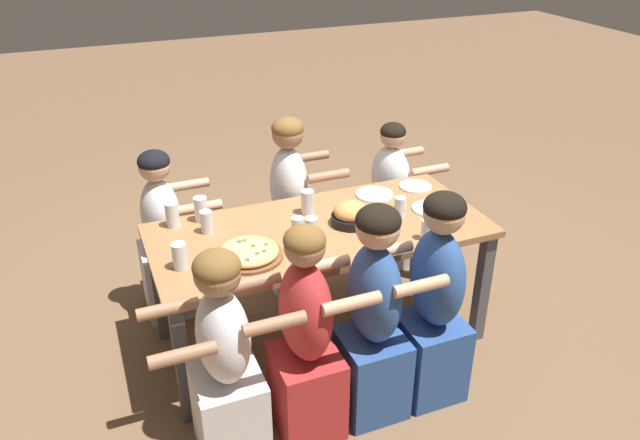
% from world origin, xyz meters
% --- Properties ---
extents(ground_plane, '(18.00, 18.00, 0.00)m').
position_xyz_m(ground_plane, '(0.00, 0.00, 0.00)').
color(ground_plane, brown).
rests_on(ground_plane, ground).
extents(dining_table, '(1.91, 0.86, 0.77)m').
position_xyz_m(dining_table, '(0.00, 0.00, 0.69)').
color(dining_table, '#996B42').
rests_on(dining_table, ground).
extents(pizza_board_main, '(0.36, 0.36, 0.05)m').
position_xyz_m(pizza_board_main, '(-0.46, -0.16, 0.80)').
color(pizza_board_main, brown).
rests_on(pizza_board_main, dining_table).
extents(skillet_bowl, '(0.33, 0.23, 0.13)m').
position_xyz_m(skillet_bowl, '(0.18, -0.02, 0.83)').
color(skillet_bowl, black).
rests_on(skillet_bowl, dining_table).
extents(empty_plate_a, '(0.23, 0.23, 0.02)m').
position_xyz_m(empty_plate_a, '(0.48, 0.27, 0.78)').
color(empty_plate_a, white).
rests_on(empty_plate_a, dining_table).
extents(empty_plate_b, '(0.24, 0.24, 0.02)m').
position_xyz_m(empty_plate_b, '(0.71, -0.04, 0.78)').
color(empty_plate_b, white).
rests_on(empty_plate_b, dining_table).
extents(empty_plate_c, '(0.21, 0.21, 0.02)m').
position_xyz_m(empty_plate_c, '(0.77, 0.27, 0.78)').
color(empty_plate_c, white).
rests_on(empty_plate_c, dining_table).
extents(drinking_glass_a, '(0.06, 0.06, 0.12)m').
position_xyz_m(drinking_glass_a, '(0.49, -0.34, 0.83)').
color(drinking_glass_a, silver).
rests_on(drinking_glass_a, dining_table).
extents(drinking_glass_b, '(0.07, 0.07, 0.13)m').
position_xyz_m(drinking_glass_b, '(-0.60, 0.19, 0.83)').
color(drinking_glass_b, silver).
rests_on(drinking_glass_b, dining_table).
extents(drinking_glass_c, '(0.07, 0.07, 0.11)m').
position_xyz_m(drinking_glass_c, '(-0.15, -0.03, 0.83)').
color(drinking_glass_c, silver).
rests_on(drinking_glass_c, dining_table).
extents(drinking_glass_d, '(0.08, 0.08, 0.15)m').
position_xyz_m(drinking_glass_d, '(-0.60, 0.34, 0.84)').
color(drinking_glass_d, silver).
rests_on(drinking_glass_d, dining_table).
extents(drinking_glass_e, '(0.07, 0.07, 0.13)m').
position_xyz_m(drinking_glass_e, '(0.48, -0.06, 0.83)').
color(drinking_glass_e, silver).
rests_on(drinking_glass_e, dining_table).
extents(drinking_glass_f, '(0.08, 0.08, 0.15)m').
position_xyz_m(drinking_glass_f, '(-0.77, 0.33, 0.85)').
color(drinking_glass_f, silver).
rests_on(drinking_glass_f, dining_table).
extents(drinking_glass_g, '(0.07, 0.07, 0.11)m').
position_xyz_m(drinking_glass_g, '(0.64, -0.27, 0.82)').
color(drinking_glass_g, silver).
rests_on(drinking_glass_g, dining_table).
extents(drinking_glass_h, '(0.07, 0.07, 0.14)m').
position_xyz_m(drinking_glass_h, '(-0.10, -0.12, 0.84)').
color(drinking_glass_h, silver).
rests_on(drinking_glass_h, dining_table).
extents(drinking_glass_i, '(0.08, 0.08, 0.14)m').
position_xyz_m(drinking_glass_i, '(-0.81, -0.13, 0.84)').
color(drinking_glass_i, silver).
rests_on(drinking_glass_i, dining_table).
extents(drinking_glass_j, '(0.08, 0.08, 0.15)m').
position_xyz_m(drinking_glass_j, '(0.00, 0.20, 0.85)').
color(drinking_glass_j, silver).
rests_on(drinking_glass_j, dining_table).
extents(diner_near_midleft, '(0.51, 0.40, 1.18)m').
position_xyz_m(diner_near_midleft, '(-0.34, -0.65, 0.54)').
color(diner_near_midleft, '#B22D2D').
rests_on(diner_near_midleft, ground).
extents(diner_far_right, '(0.51, 0.40, 1.08)m').
position_xyz_m(diner_far_right, '(0.80, 0.65, 0.49)').
color(diner_far_right, silver).
rests_on(diner_far_right, ground).
extents(diner_far_left, '(0.51, 0.40, 1.12)m').
position_xyz_m(diner_far_left, '(-0.79, 0.65, 0.51)').
color(diner_far_left, silver).
rests_on(diner_far_left, ground).
extents(diner_far_center, '(0.51, 0.40, 1.22)m').
position_xyz_m(diner_far_center, '(0.05, 0.65, 0.57)').
color(diner_far_center, silver).
rests_on(diner_far_center, ground).
extents(diner_near_left, '(0.51, 0.40, 1.14)m').
position_xyz_m(diner_near_left, '(-0.74, -0.65, 0.53)').
color(diner_near_left, silver).
rests_on(diner_near_left, ground).
extents(diner_near_center, '(0.51, 0.40, 1.21)m').
position_xyz_m(diner_near_center, '(0.02, -0.65, 0.57)').
color(diner_near_center, '#2D5193').
rests_on(diner_near_center, ground).
extents(diner_near_midright, '(0.51, 0.40, 1.21)m').
position_xyz_m(diner_near_midright, '(0.37, -0.65, 0.57)').
color(diner_near_midright, '#2D5193').
rests_on(diner_near_midright, ground).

